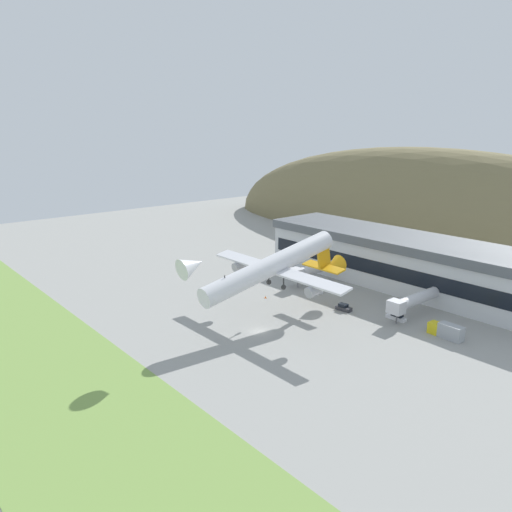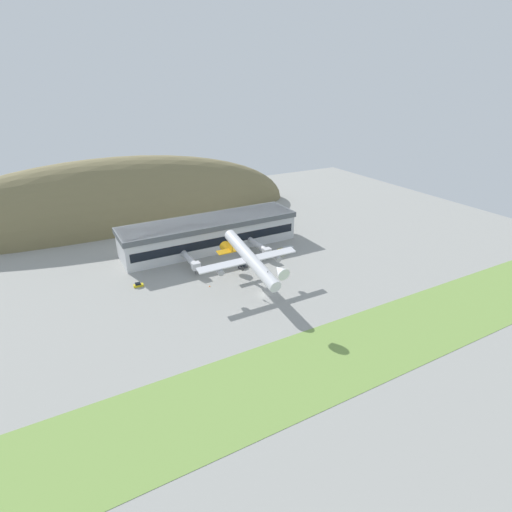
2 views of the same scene
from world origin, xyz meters
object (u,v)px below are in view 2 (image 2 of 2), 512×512
Objects in this scene: jetway_1 at (260,247)px; service_car_3 at (209,270)px; cargo_airplane at (249,258)px; service_car_1 at (243,267)px; fuel_truck at (286,250)px; jetway_0 at (191,261)px; traffic_cone_0 at (210,286)px; terminal_building at (210,232)px; service_car_0 at (138,285)px; service_car_2 at (261,257)px.

service_car_3 is at bearing -171.18° from jetway_1.
cargo_airplane is 21.70m from service_car_1.
service_car_1 is 0.52× the size of fuel_truck.
jetway_0 reaches higher than traffic_cone_0.
terminal_building is 21.04× the size of service_car_1.
service_car_0 is 53.56m from service_car_2.
traffic_cone_0 is (-29.87, -12.88, -0.34)m from service_car_2.
service_car_0 is 42.39m from service_car_1.
terminal_building is 17.59× the size of service_car_2.
service_car_3 is (-13.25, 4.19, -0.07)m from service_car_1.
jetway_1 is at bearing -1.30° from jetway_0.
fuel_truck is at bearing 16.24° from traffic_cone_0.
service_car_2 is at bearing 23.33° from traffic_cone_0.
service_car_2 is at bearing -110.46° from jetway_1.
traffic_cone_0 is (0.79, -17.30, -3.71)m from jetway_0.
terminal_building is at bearing 139.05° from fuel_truck.
cargo_airplane is 10.21× the size of service_car_3.
terminal_building is 26.21m from service_car_3.
jetway_0 reaches higher than service_car_1.
traffic_cone_0 is (-12.53, 8.81, -12.29)m from cargo_airplane.
service_car_2 reaches higher than service_car_3.
cargo_airplane is at bearing -144.59° from fuel_truck.
service_car_1 is at bearing -147.31° from jetway_1.
traffic_cone_0 is (-18.41, -8.34, -0.38)m from service_car_1.
cargo_airplane reaches higher than service_car_1.
service_car_3 reaches higher than traffic_cone_0.
jetway_1 is 4.40× the size of service_car_1.
service_car_3 is (5.95, -4.78, -3.40)m from jetway_0.
service_car_1 is (19.20, -8.97, -3.33)m from jetway_0.
service_car_2 is (11.45, 4.54, -0.04)m from service_car_1.
jetway_0 is at bearing 10.02° from service_car_0.
service_car_3 is (-26.09, -4.05, -3.40)m from jetway_1.
service_car_2 is at bearing 51.38° from cargo_airplane.
jetway_0 is 23.50m from service_car_0.
service_car_2 is at bearing -8.21° from jetway_0.
terminal_building is 4.78× the size of jetway_1.
terminal_building is at bearing 66.12° from service_car_3.
service_car_1 is 12.32m from service_car_2.
service_car_1 is at bearing 71.08° from cargo_airplane.
service_car_0 is at bearing -169.98° from jetway_0.
service_car_1 is 24.15m from fuel_truck.
service_car_3 is 37.07m from fuel_truck.
service_car_0 is at bearing 179.16° from fuel_truck.
service_car_2 is at bearing -0.40° from service_car_0.
fuel_truck is at bearing -21.30° from jetway_1.
fuel_truck reaches higher than service_car_2.
traffic_cone_0 is at bearing 144.88° from cargo_airplane.
jetway_0 is 27.04× the size of traffic_cone_0.
fuel_truck is at bearing -6.64° from jetway_0.
service_car_3 is (-24.71, -0.35, -0.03)m from service_car_2.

